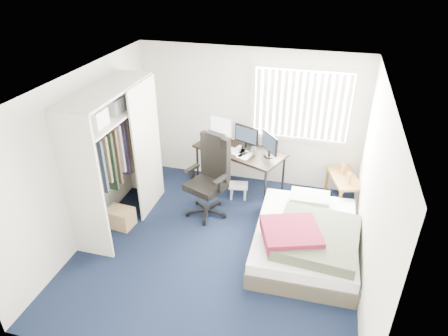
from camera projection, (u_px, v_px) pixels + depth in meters
ground at (218, 247)px, 5.99m from camera, size 4.20×4.20×0.00m
room_shell at (217, 158)px, 5.25m from camera, size 4.20×4.20×4.20m
window_assembly at (302, 105)px, 6.71m from camera, size 1.72×0.09×1.32m
closet at (114, 146)px, 5.93m from camera, size 0.64×1.84×2.22m
desk at (241, 148)px, 7.08m from camera, size 1.75×1.27×1.24m
office_chair at (210, 184)px, 6.54m from camera, size 0.85×0.85×1.39m
footstool at (238, 188)px, 7.06m from camera, size 0.37×0.31×0.27m
nightstand at (344, 180)px, 6.72m from camera, size 0.64×0.90×0.74m
bed at (306, 238)px, 5.74m from camera, size 1.48×1.95×0.64m
pine_box at (120, 218)px, 6.37m from camera, size 0.44×0.35×0.31m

